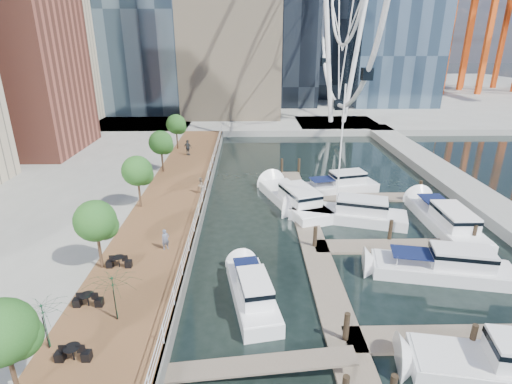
{
  "coord_description": "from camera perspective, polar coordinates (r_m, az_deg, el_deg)",
  "views": [
    {
      "loc": [
        -1.98,
        -18.47,
        14.7
      ],
      "look_at": [
        -1.32,
        12.14,
        3.0
      ],
      "focal_mm": 28.0,
      "sensor_mm": 36.0,
      "label": 1
    }
  ],
  "objects": [
    {
      "name": "pedestrian_mid",
      "position": [
        38.18,
        -7.98,
        0.92
      ],
      "size": [
        0.85,
        0.94,
        1.56
      ],
      "primitive_type": "imported",
      "rotation": [
        0.0,
        0.0,
        -2.0
      ],
      "color": "gray",
      "rests_on": "boardwalk"
    },
    {
      "name": "land_far",
      "position": [
        121.32,
        -0.3,
        14.19
      ],
      "size": [
        200.0,
        114.0,
        1.0
      ],
      "primitive_type": "cube",
      "color": "gray",
      "rests_on": "ground"
    },
    {
      "name": "cafe_seating",
      "position": [
        20.43,
        -26.39,
        -19.04
      ],
      "size": [
        5.98,
        11.25,
        2.64
      ],
      "color": "#0F3922",
      "rests_on": "ground"
    },
    {
      "name": "boardwalk",
      "position": [
        37.03,
        -12.07,
        -2.12
      ],
      "size": [
        6.0,
        60.0,
        1.0
      ],
      "primitive_type": "cube",
      "color": "brown",
      "rests_on": "ground"
    },
    {
      "name": "pedestrian_near",
      "position": [
        28.58,
        -12.82,
        -6.61
      ],
      "size": [
        0.65,
        0.59,
        1.48
      ],
      "primitive_type": "imported",
      "rotation": [
        0.0,
        0.0,
        0.57
      ],
      "color": "#53596F",
      "rests_on": "boardwalk"
    },
    {
      "name": "moored_yachts",
      "position": [
        34.68,
        13.61,
        -4.8
      ],
      "size": [
        19.47,
        28.81,
        11.5
      ],
      "color": "silver",
      "rests_on": "ground"
    },
    {
      "name": "yacht_foreground",
      "position": [
        29.77,
        24.85,
        -10.83
      ],
      "size": [
        10.11,
        4.57,
        2.15
      ],
      "primitive_type": null,
      "rotation": [
        0.0,
        0.0,
        1.36
      ],
      "color": "silver",
      "rests_on": "ground"
    },
    {
      "name": "port_cranes",
      "position": [
        133.82,
        32.34,
        20.21
      ],
      "size": [
        40.0,
        52.0,
        38.0
      ],
      "color": "#D84C14",
      "rests_on": "ground"
    },
    {
      "name": "ground",
      "position": [
        23.69,
        4.02,
        -17.5
      ],
      "size": [
        520.0,
        520.0,
        0.0
      ],
      "primitive_type": "plane",
      "color": "black",
      "rests_on": "ground"
    },
    {
      "name": "floating_docks",
      "position": [
        33.32,
        16.33,
        -5.23
      ],
      "size": [
        16.0,
        34.0,
        2.6
      ],
      "color": "#6D6051",
      "rests_on": "ground"
    },
    {
      "name": "seawall",
      "position": [
        36.58,
        -7.45,
        -2.11
      ],
      "size": [
        0.25,
        60.0,
        1.0
      ],
      "primitive_type": "cube",
      "color": "#595954",
      "rests_on": "ground"
    },
    {
      "name": "breakwater",
      "position": [
        46.53,
        27.04,
        0.78
      ],
      "size": [
        4.0,
        60.0,
        1.0
      ],
      "primitive_type": "cube",
      "color": "gray",
      "rests_on": "ground"
    },
    {
      "name": "pier",
      "position": [
        73.64,
        11.48,
        9.39
      ],
      "size": [
        14.0,
        12.0,
        1.0
      ],
      "primitive_type": "cube",
      "color": "gray",
      "rests_on": "ground"
    },
    {
      "name": "pedestrian_far",
      "position": [
        51.4,
        -9.7,
        6.28
      ],
      "size": [
        1.23,
        0.89,
        1.95
      ],
      "primitive_type": "imported",
      "rotation": [
        0.0,
        0.0,
        2.73
      ],
      "color": "#384046",
      "rests_on": "boardwalk"
    },
    {
      "name": "street_trees",
      "position": [
        35.38,
        -16.64,
        2.9
      ],
      "size": [
        2.6,
        42.6,
        4.6
      ],
      "color": "#3F2B1C",
      "rests_on": "ground"
    },
    {
      "name": "railing",
      "position": [
        36.21,
        -7.68,
        -0.62
      ],
      "size": [
        0.1,
        60.0,
        1.05
      ],
      "primitive_type": null,
      "color": "white",
      "rests_on": "boardwalk"
    },
    {
      "name": "cafe_tables",
      "position": [
        22.8,
        -23.71,
        -16.92
      ],
      "size": [
        2.5,
        13.7,
        0.74
      ],
      "color": "black",
      "rests_on": "ground"
    }
  ]
}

